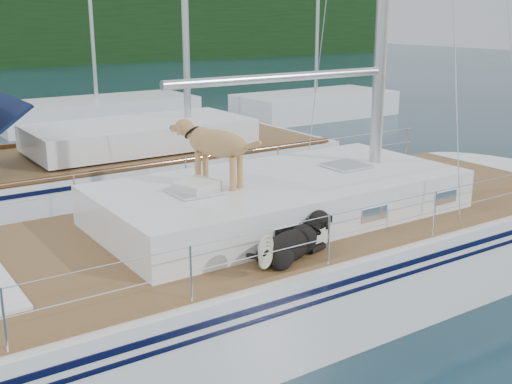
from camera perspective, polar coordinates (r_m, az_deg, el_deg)
ground at (r=9.25m, az=-1.91°, el=-10.35°), size 120.00×120.00×0.00m
main_sailboat at (r=9.01m, az=-1.46°, el=-6.36°), size 12.00×3.80×14.01m
neighbor_sailboat at (r=14.27m, az=-14.07°, el=1.30°), size 11.00×3.50×13.30m
bg_boat_center at (r=24.80m, az=-13.91°, el=6.87°), size 7.20×3.00×11.65m
bg_boat_east at (r=26.15m, az=5.29°, el=7.70°), size 6.40×3.00×11.65m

